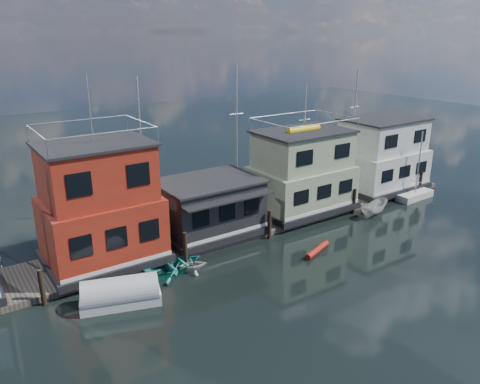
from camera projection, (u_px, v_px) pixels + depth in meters
ground at (327, 308)px, 26.13m from camera, size 160.00×160.00×0.00m
dock at (215, 232)px, 35.45m from camera, size 48.00×5.00×0.40m
houseboat_red at (100, 207)px, 29.65m from camera, size 7.40×5.90×11.86m
houseboat_dark at (209, 206)px, 34.45m from camera, size 7.40×6.10×4.06m
houseboat_green at (302, 172)px, 38.89m from camera, size 8.40×5.90×7.03m
houseboat_white at (381, 155)px, 44.22m from camera, size 8.40×5.90×6.66m
pilings at (232, 235)px, 32.79m from camera, size 42.28×0.28×2.20m
background_masts at (225, 141)px, 40.93m from camera, size 36.40×0.16×12.00m
tarp_runabout at (120, 294)px, 26.23m from camera, size 4.69×2.98×1.78m
red_kayak at (317, 250)px, 32.59m from camera, size 2.83×1.37×0.42m
dinghy_teal at (175, 266)px, 29.97m from camera, size 4.09×3.02×0.82m
dinghy_white at (192, 264)px, 29.94m from camera, size 2.24×2.07×0.98m
day_sailer at (415, 195)px, 43.10m from camera, size 4.03×1.46×6.30m
motorboat at (374, 209)px, 39.02m from camera, size 3.42×1.71×1.26m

